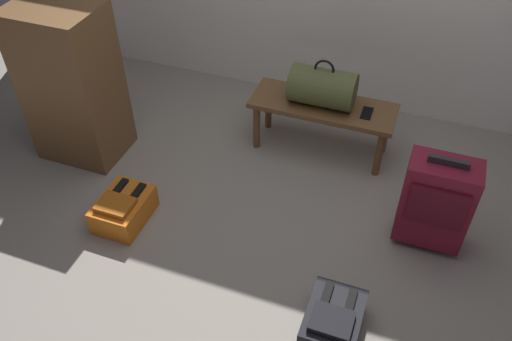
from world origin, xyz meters
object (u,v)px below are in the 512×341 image
(duffel_bag_olive, at_px, (323,87))
(bench, at_px, (323,111))
(backpack_dark, at_px, (333,321))
(side_cabinet, at_px, (72,85))
(suitcase_upright_burgundy, at_px, (436,202))
(backpack_orange, at_px, (123,209))
(cell_phone, at_px, (367,113))

(duffel_bag_olive, bearing_deg, bench, 0.00)
(bench, relative_size, duffel_bag_olive, 2.27)
(backpack_dark, relative_size, side_cabinet, 0.35)
(suitcase_upright_burgundy, bearing_deg, duffel_bag_olive, 143.38)
(bench, relative_size, side_cabinet, 0.91)
(duffel_bag_olive, xyz_separation_m, suitcase_upright_burgundy, (0.85, -0.63, -0.19))
(bench, distance_m, duffel_bag_olive, 0.19)
(backpack_orange, bearing_deg, bench, 48.66)
(suitcase_upright_burgundy, relative_size, backpack_orange, 1.72)
(cell_phone, height_order, backpack_dark, cell_phone)
(cell_phone, distance_m, backpack_orange, 1.71)
(cell_phone, relative_size, side_cabinet, 0.13)
(bench, bearing_deg, suitcase_upright_burgundy, -37.19)
(duffel_bag_olive, height_order, cell_phone, duffel_bag_olive)
(duffel_bag_olive, relative_size, side_cabinet, 0.40)
(bench, xyz_separation_m, duffel_bag_olive, (-0.02, 0.00, 0.19))
(bench, relative_size, backpack_dark, 2.63)
(bench, height_order, duffel_bag_olive, duffel_bag_olive)
(duffel_bag_olive, xyz_separation_m, side_cabinet, (-1.58, -0.58, 0.02))
(backpack_dark, bearing_deg, duffel_bag_olive, 108.12)
(duffel_bag_olive, relative_size, suitcase_upright_burgundy, 0.67)
(bench, xyz_separation_m, cell_phone, (0.30, -0.01, 0.07))
(cell_phone, bearing_deg, backpack_dark, -84.00)
(cell_phone, distance_m, backpack_dark, 1.47)
(cell_phone, bearing_deg, bench, 178.03)
(cell_phone, height_order, side_cabinet, side_cabinet)
(backpack_orange, bearing_deg, suitcase_upright_burgundy, 14.73)
(cell_phone, relative_size, backpack_dark, 0.38)
(bench, relative_size, cell_phone, 6.94)
(bench, distance_m, backpack_orange, 1.49)
(duffel_bag_olive, bearing_deg, cell_phone, -1.86)
(backpack_orange, xyz_separation_m, side_cabinet, (-0.62, 0.53, 0.46))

